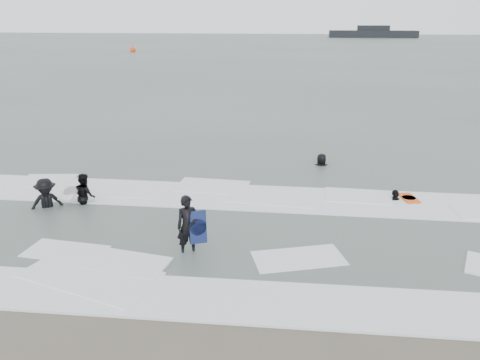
# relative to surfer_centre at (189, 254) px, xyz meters

# --- Properties ---
(ground) EXTENTS (320.00, 320.00, 0.00)m
(ground) POSITION_rel_surfer_centre_xyz_m (1.06, -1.61, 0.00)
(ground) COLOR brown
(ground) RESTS_ON ground
(sea) EXTENTS (320.00, 320.00, 0.00)m
(sea) POSITION_rel_surfer_centre_xyz_m (1.06, 78.39, 0.06)
(sea) COLOR #47544C
(sea) RESTS_ON ground
(surfer_centre) EXTENTS (0.78, 0.68, 1.80)m
(surfer_centre) POSITION_rel_surfer_centre_xyz_m (0.00, 0.00, 0.00)
(surfer_centre) COLOR black
(surfer_centre) RESTS_ON ground
(surfer_wading) EXTENTS (1.03, 1.03, 1.69)m
(surfer_wading) POSITION_rel_surfer_centre_xyz_m (-4.57, 3.28, 0.00)
(surfer_wading) COLOR black
(surfer_wading) RESTS_ON ground
(surfer_breaker) EXTENTS (1.48, 1.27, 1.98)m
(surfer_breaker) POSITION_rel_surfer_centre_xyz_m (-5.68, 2.61, 0.00)
(surfer_breaker) COLOR black
(surfer_breaker) RESTS_ON ground
(surfer_right_near) EXTENTS (1.01, 0.78, 1.60)m
(surfer_right_near) POSITION_rel_surfer_centre_xyz_m (6.63, 4.82, 0.00)
(surfer_right_near) COLOR black
(surfer_right_near) RESTS_ON ground
(surfer_right_far) EXTENTS (0.90, 0.64, 1.74)m
(surfer_right_far) POSITION_rel_surfer_centre_xyz_m (4.12, 8.74, 0.00)
(surfer_right_far) COLOR black
(surfer_right_far) RESTS_ON ground
(surf_foam) EXTENTS (30.03, 9.06, 0.09)m
(surf_foam) POSITION_rel_surfer_centre_xyz_m (1.06, 2.09, 0.04)
(surf_foam) COLOR white
(surf_foam) RESTS_ON ground
(bodyboards) EXTENTS (12.75, 5.58, 1.25)m
(bodyboards) POSITION_rel_surfer_centre_xyz_m (0.82, 2.69, 0.50)
(bodyboards) COLOR #0F1847
(bodyboards) RESTS_ON ground
(buoy) EXTENTS (1.00, 1.00, 1.65)m
(buoy) POSITION_rel_surfer_centre_xyz_m (-26.72, 72.56, 0.42)
(buoy) COLOR #EC3C0A
(buoy) RESTS_ON ground
(vessel_horizon) EXTENTS (25.01, 4.47, 3.39)m
(vessel_horizon) POSITION_rel_surfer_centre_xyz_m (24.27, 134.14, 1.27)
(vessel_horizon) COLOR black
(vessel_horizon) RESTS_ON ground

